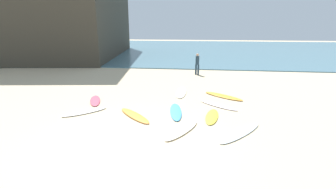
# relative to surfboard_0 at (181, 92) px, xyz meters

# --- Properties ---
(ground_plane) EXTENTS (120.00, 120.00, 0.00)m
(ground_plane) POSITION_rel_surfboard_0_xyz_m (-1.30, -6.30, -0.04)
(ground_plane) COLOR #C6B28E
(ocean_water) EXTENTS (120.00, 40.00, 0.08)m
(ocean_water) POSITION_rel_surfboard_0_xyz_m (-1.30, 27.75, 0.00)
(ocean_water) COLOR slate
(ocean_water) RESTS_ON ground_plane
(coastal_headland) EXTENTS (29.89, 23.73, 11.58)m
(coastal_headland) POSITION_rel_surfboard_0_xyz_m (-22.97, 15.52, 5.75)
(coastal_headland) COLOR #3D382D
(coastal_headland) RESTS_ON ground_plane
(surfboard_0) EXTENTS (0.62, 2.57, 0.07)m
(surfboard_0) POSITION_rel_surfboard_0_xyz_m (0.00, 0.00, 0.00)
(surfboard_0) COLOR white
(surfboard_0) RESTS_ON ground_plane
(surfboard_1) EXTENTS (1.92, 2.00, 0.09)m
(surfboard_1) POSITION_rel_surfboard_0_xyz_m (-1.67, -4.10, 0.01)
(surfboard_1) COLOR orange
(surfboard_1) RESTS_ON ground_plane
(surfboard_2) EXTENTS (1.95, 2.28, 0.06)m
(surfboard_2) POSITION_rel_surfboard_0_xyz_m (2.57, -5.30, -0.01)
(surfboard_2) COLOR white
(surfboard_2) RESTS_ON ground_plane
(surfboard_3) EXTENTS (1.94, 1.73, 0.07)m
(surfboard_3) POSITION_rel_surfboard_0_xyz_m (1.98, -2.19, -0.00)
(surfboard_3) COLOR white
(surfboard_3) RESTS_ON ground_plane
(surfboard_4) EXTENTS (0.84, 2.38, 0.09)m
(surfboard_4) POSITION_rel_surfboard_0_xyz_m (0.02, -3.37, 0.01)
(surfboard_4) COLOR #469DE2
(surfboard_4) RESTS_ON ground_plane
(surfboard_5) EXTENTS (1.22, 2.00, 0.08)m
(surfboard_5) POSITION_rel_surfboard_0_xyz_m (-4.25, -2.24, 0.00)
(surfboard_5) COLOR #D14960
(surfboard_5) RESTS_ON ground_plane
(surfboard_6) EXTENTS (0.76, 1.99, 0.07)m
(surfboard_6) POSITION_rel_surfboard_0_xyz_m (1.61, -3.77, -0.00)
(surfboard_6) COLOR yellow
(surfboard_6) RESTS_ON ground_plane
(surfboard_7) EXTENTS (1.39, 2.12, 0.08)m
(surfboard_7) POSITION_rel_surfboard_0_xyz_m (0.46, -5.38, 0.00)
(surfboard_7) COLOR #F9E7C8
(surfboard_7) RESTS_ON ground_plane
(surfboard_8) EXTENTS (1.80, 1.78, 0.08)m
(surfboard_8) POSITION_rel_surfboard_0_xyz_m (-4.01, -3.92, 0.00)
(surfboard_8) COLOR white
(surfboard_8) RESTS_ON ground_plane
(surfboard_9) EXTENTS (2.20, 1.95, 0.09)m
(surfboard_9) POSITION_rel_surfboard_0_xyz_m (2.35, -0.56, 0.01)
(surfboard_9) COLOR gold
(surfboard_9) RESTS_ON ground_plane
(beachgoer_near) EXTENTS (0.36, 0.36, 1.67)m
(beachgoer_near) POSITION_rel_surfboard_0_xyz_m (0.81, 5.59, 0.89)
(beachgoer_near) COLOR #1E3342
(beachgoer_near) RESTS_ON ground_plane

